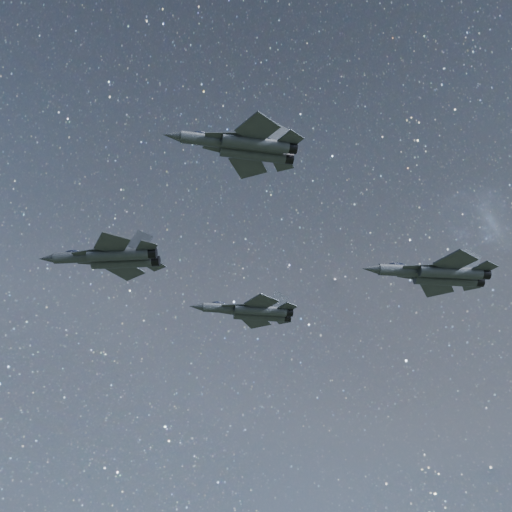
{
  "coord_description": "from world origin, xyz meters",
  "views": [
    {
      "loc": [
        -7.99,
        -65.69,
        108.84
      ],
      "look_at": [
        -2.84,
        2.94,
        152.89
      ],
      "focal_mm": 42.0,
      "sensor_mm": 36.0,
      "label": 1
    }
  ],
  "objects": [
    {
      "name": "jet_slot",
      "position": [
        22.38,
        3.3,
        151.4
      ],
      "size": [
        18.21,
        12.97,
        4.64
      ],
      "rotation": [
        0.0,
        0.0,
        0.02
      ],
      "color": "#2E333A"
    },
    {
      "name": "jet_right",
      "position": [
        -5.64,
        -15.38,
        155.89
      ],
      "size": [
        15.89,
        11.13,
        4.01
      ],
      "rotation": [
        0.0,
        0.0,
        0.1
      ],
      "color": "#2E333A"
    },
    {
      "name": "jet_left",
      "position": [
        -2.13,
        22.39,
        154.5
      ],
      "size": [
        17.82,
        12.6,
        4.52
      ],
      "rotation": [
        0.0,
        0.0,
        0.05
      ],
      "color": "#2E333A"
    },
    {
      "name": "jet_lead",
      "position": [
        -22.04,
        1.49,
        150.84
      ],
      "size": [
        16.93,
        11.75,
        4.25
      ],
      "rotation": [
        0.0,
        0.0,
        -0.15
      ],
      "color": "#2E333A"
    }
  ]
}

